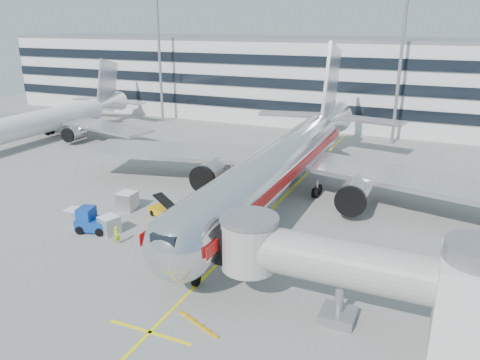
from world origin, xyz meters
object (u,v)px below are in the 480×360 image
at_px(cargo_container_front, 75,216).
at_px(belt_loader, 167,213).
at_px(main_jet, 284,161).
at_px(cargo_container_left, 109,225).
at_px(ramp_worker, 117,236).
at_px(cargo_container_right, 127,201).
at_px(baggage_tug, 91,221).

bearing_deg(cargo_container_front, belt_loader, 31.98).
relative_size(main_jet, cargo_container_left, 26.20).
bearing_deg(cargo_container_front, ramp_worker, -16.39).
distance_m(cargo_container_front, ramp_worker, 6.76).
bearing_deg(ramp_worker, main_jet, -3.83).
bearing_deg(ramp_worker, cargo_container_right, 56.66).
xyz_separation_m(belt_loader, cargo_container_front, (-7.47, -4.67, 0.14)).
distance_m(belt_loader, ramp_worker, 6.65).
bearing_deg(cargo_container_front, baggage_tug, -14.36).
bearing_deg(cargo_container_left, ramp_worker, -36.10).
distance_m(cargo_container_left, cargo_container_right, 5.83).
bearing_deg(cargo_container_left, baggage_tug, -172.43).
distance_m(cargo_container_right, cargo_container_front, 5.57).
xyz_separation_m(baggage_tug, cargo_container_right, (-0.23, 5.70, -0.06)).
xyz_separation_m(main_jet, cargo_container_right, (-13.65, -9.62, -3.29)).
xyz_separation_m(belt_loader, cargo_container_right, (-5.05, 0.35, 0.32)).
xyz_separation_m(cargo_container_front, ramp_worker, (6.49, -1.91, 0.04)).
xyz_separation_m(baggage_tug, cargo_container_left, (1.82, 0.24, -0.16)).
xyz_separation_m(main_jet, baggage_tug, (-13.42, -15.31, -3.23)).
height_order(cargo_container_left, cargo_container_front, cargo_container_left).
relative_size(cargo_container_right, ramp_worker, 1.16).
bearing_deg(main_jet, cargo_container_left, -127.58).
bearing_deg(main_jet, belt_loader, -130.78).
height_order(main_jet, cargo_container_left, main_jet).
bearing_deg(cargo_container_front, cargo_container_left, -5.60).
xyz_separation_m(baggage_tug, ramp_worker, (3.83, -1.23, -0.19)).
height_order(cargo_container_right, ramp_worker, cargo_container_right).
distance_m(belt_loader, cargo_container_right, 5.07).
xyz_separation_m(cargo_container_left, ramp_worker, (2.02, -1.47, -0.03)).
xyz_separation_m(belt_loader, ramp_worker, (-0.99, -6.57, 0.18)).
height_order(baggage_tug, ramp_worker, baggage_tug).
relative_size(belt_loader, cargo_container_front, 2.96).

